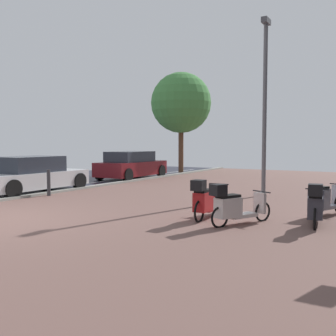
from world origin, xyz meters
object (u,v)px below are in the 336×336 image
(street_tree, at_px, (181,103))
(scooter_far, at_px, (324,200))
(parked_car_near, at_px, (31,175))
(lamp_post, at_px, (265,98))
(scooter_extra, at_px, (206,200))
(bollard_far, at_px, (49,183))
(parked_car_far, at_px, (131,165))
(scooter_near, at_px, (316,206))
(scooter_mid, at_px, (234,206))

(street_tree, bearing_deg, scooter_far, -47.31)
(parked_car_near, xyz_separation_m, lamp_post, (7.58, 3.30, 2.66))
(scooter_extra, bearing_deg, scooter_far, 36.71)
(scooter_far, relative_size, lamp_post, 0.26)
(lamp_post, distance_m, street_tree, 10.04)
(street_tree, height_order, bollard_far, street_tree)
(parked_car_far, height_order, street_tree, street_tree)
(lamp_post, height_order, street_tree, lamp_post)
(scooter_near, relative_size, bollard_far, 1.98)
(parked_car_far, height_order, bollard_far, parked_car_far)
(scooter_near, relative_size, parked_car_far, 0.44)
(scooter_far, xyz_separation_m, lamp_post, (-2.35, 2.96, 2.87))
(lamp_post, bearing_deg, scooter_near, -60.85)
(parked_car_near, bearing_deg, bollard_far, -16.70)
(scooter_far, xyz_separation_m, street_tree, (-9.33, 10.12, 3.71))
(scooter_mid, relative_size, parked_car_near, 0.39)
(scooter_extra, distance_m, street_tree, 14.25)
(scooter_mid, bearing_deg, lamp_post, 99.13)
(scooter_near, xyz_separation_m, parked_car_near, (-9.94, 0.93, 0.18))
(scooter_extra, height_order, lamp_post, lamp_post)
(street_tree, bearing_deg, lamp_post, -45.71)
(lamp_post, distance_m, bollard_far, 7.80)
(scooter_far, bearing_deg, street_tree, 132.69)
(parked_car_near, distance_m, bollard_far, 1.38)
(scooter_near, xyz_separation_m, scooter_extra, (-2.36, -0.48, 0.01))
(scooter_extra, height_order, street_tree, street_tree)
(parked_car_near, bearing_deg, street_tree, 86.75)
(scooter_extra, bearing_deg, parked_car_near, 169.50)
(lamp_post, relative_size, street_tree, 1.00)
(scooter_far, relative_size, parked_car_far, 0.39)
(parked_car_far, bearing_deg, scooter_near, -35.88)
(parked_car_near, xyz_separation_m, parked_car_far, (0.02, 6.25, 0.04))
(scooter_mid, bearing_deg, scooter_near, 28.73)
(scooter_mid, height_order, parked_car_far, parked_car_far)
(parked_car_near, distance_m, lamp_post, 8.68)
(scooter_mid, bearing_deg, parked_car_far, 136.24)
(scooter_extra, relative_size, parked_car_far, 0.44)
(scooter_mid, height_order, parked_car_near, parked_car_near)
(lamp_post, relative_size, bollard_far, 6.62)
(scooter_near, distance_m, scooter_far, 1.27)
(scooter_extra, distance_m, parked_car_far, 10.76)
(parked_car_near, bearing_deg, scooter_near, -5.34)
(parked_car_far, xyz_separation_m, street_tree, (0.57, 4.22, 3.45))
(scooter_mid, bearing_deg, scooter_far, 54.18)
(scooter_mid, distance_m, parked_car_near, 8.58)
(scooter_far, xyz_separation_m, scooter_extra, (-2.35, -1.75, 0.05))
(scooter_near, bearing_deg, scooter_far, 90.58)
(scooter_far, height_order, lamp_post, lamp_post)
(scooter_near, xyz_separation_m, bollard_far, (-8.62, 0.53, 0.01))
(parked_car_near, relative_size, parked_car_far, 1.02)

